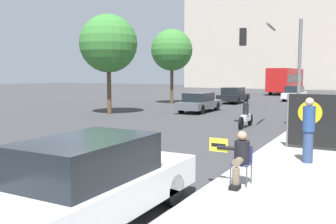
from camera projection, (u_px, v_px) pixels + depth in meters
The scene contains 14 objects.
ground_plane at pixel (87, 211), 7.19m from camera, with size 160.00×160.00×0.00m, color #38383A.
building_backdrop_far at pixel (331, 6), 66.16m from camera, with size 52.00×12.00×29.44m.
seated_protester at pixel (240, 156), 8.40m from camera, with size 0.96×0.77×1.22m.
jogger_on_sidewalk at pixel (309, 129), 10.50m from camera, with size 0.34×0.34×1.84m.
protest_banner at pixel (328, 121), 12.13m from camera, with size 2.62×0.06×1.84m.
traffic_light_pole at pixel (276, 55), 17.79m from camera, with size 2.90×2.67×5.03m.
parked_car_curbside at pixel (91, 182), 6.52m from camera, with size 1.83×4.68×1.54m.
car_on_road_nearest at pixel (199, 102), 26.02m from camera, with size 1.71×4.47×1.35m.
car_on_road_midblock at pixel (233, 95), 34.00m from camera, with size 1.81×4.24×1.44m.
car_on_road_distant at pixel (294, 93), 37.15m from camera, with size 1.70×4.76×1.46m.
city_bus_on_road at pixel (286, 79), 50.53m from camera, with size 2.62×12.17×3.36m.
motorcycle_on_road at pixel (246, 116), 18.48m from camera, with size 0.28×2.15×1.29m.
street_tree_near_curb at pixel (108, 44), 24.41m from camera, with size 3.78×3.78×6.51m.
street_tree_midblock at pixel (172, 50), 32.93m from camera, with size 3.65×3.65×6.58m.
Camera 1 is at (4.68, -5.38, 2.63)m, focal length 40.00 mm.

